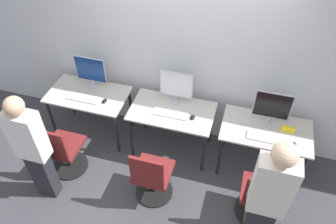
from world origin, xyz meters
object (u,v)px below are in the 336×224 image
Objects in this scene: person_left at (32,147)px; mouse_right at (294,145)px; office_chair_right at (259,199)px; keyboard_left at (84,98)px; mouse_center at (192,117)px; office_chair_center at (152,178)px; mouse_left at (105,101)px; keyboard_center at (171,114)px; monitor_right at (272,107)px; keyboard_right at (266,138)px; person_right at (268,199)px; monitor_center at (176,86)px; office_chair_left at (63,152)px; monitor_left at (91,71)px.

person_left is 17.71× the size of mouse_right.
keyboard_left is at bearing 165.29° from office_chair_right.
mouse_center is 0.10× the size of office_chair_center.
keyboard_center is (0.91, 0.02, -0.01)m from mouse_left.
person_left reaches higher than monitor_right.
keyboard_center is 1.21m from keyboard_right.
mouse_left reaches higher than keyboard_right.
mouse_right is (0.32, -0.32, -0.24)m from monitor_right.
monitor_right is at bearing 135.02° from mouse_right.
person_right reaches higher than mouse_right.
monitor_center is (1.21, 0.31, 0.24)m from keyboard_left.
office_chair_left is at bearing 171.97° from person_right.
person_right reaches higher than mouse_left.
person_left is 0.93× the size of person_right.
office_chair_right reaches higher than keyboard_center.
mouse_right is (1.24, -0.11, 0.00)m from mouse_center.
person_left reaches higher than mouse_center.
monitor_left is at bearing 178.77° from monitor_right.
mouse_center is (0.29, -0.26, -0.24)m from monitor_center.
monitor_center is at bearing 14.19° from keyboard_left.
keyboard_left is 5.06× the size of mouse_center.
keyboard_center is (0.00, -0.27, -0.24)m from monitor_center.
office_chair_right is (0.96, -0.69, -0.38)m from mouse_center.
monitor_right is (2.46, 0.91, 0.62)m from office_chair_left.
keyboard_right is at bearing 93.84° from office_chair_right.
office_chair_right is at bearing 8.45° from person_left.
person_left is 3.50× the size of keyboard_center.
person_right reaches higher than keyboard_right.
monitor_left is 1.00× the size of monitor_center.
person_left is 1.42m from office_chair_center.
mouse_right is at bearing 12.00° from office_chair_left.
monitor_right is 1.26m from person_right.
mouse_center is (1.50, -0.25, -0.24)m from monitor_left.
monitor_right is at bearing 5.84° from keyboard_left.
keyboard_center is 1.65m from person_right.
office_chair_center is at bearing -40.55° from monitor_left.
keyboard_center is at bearing 29.25° from office_chair_left.
mouse_left is 0.19× the size of monitor_right.
person_left is at bearing -166.85° from office_chair_center.
mouse_right is (2.74, -0.07, 0.01)m from keyboard_left.
office_chair_left is 1.73m from mouse_center.
keyboard_left is 1.04m from person_left.
keyboard_right is at bearing -90.00° from monitor_right.
office_chair_left is 1.24m from office_chair_center.
monitor_left is 0.52× the size of office_chair_right.
monitor_left is 0.52× the size of office_chair_center.
office_chair_right is at bearing -86.16° from keyboard_right.
keyboard_center is 0.97× the size of monitor_right.
mouse_right is at bearing -2.19° from mouse_left.
monitor_center reaches higher than keyboard_center.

